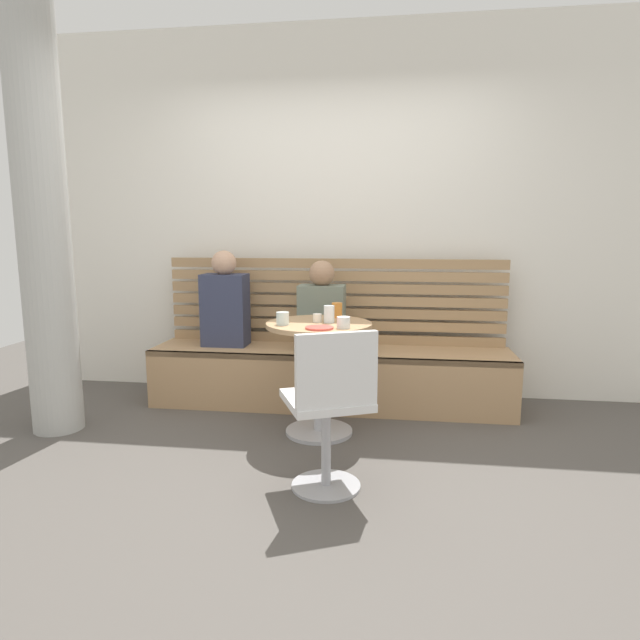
{
  "coord_description": "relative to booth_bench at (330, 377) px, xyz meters",
  "views": [
    {
      "loc": [
        0.47,
        -2.73,
        1.31
      ],
      "look_at": [
        -0.0,
        0.66,
        0.75
      ],
      "focal_mm": 30.13,
      "sensor_mm": 36.0,
      "label": 1
    }
  ],
  "objects": [
    {
      "name": "ground",
      "position": [
        0.0,
        -1.2,
        -0.22
      ],
      "size": [
        8.0,
        8.0,
        0.0
      ],
      "primitive_type": "plane",
      "color": "#514C47"
    },
    {
      "name": "back_wall",
      "position": [
        0.0,
        0.44,
        1.23
      ],
      "size": [
        5.2,
        0.1,
        2.9
      ],
      "primitive_type": "cube",
      "color": "white",
      "rests_on": "ground"
    },
    {
      "name": "concrete_pillar",
      "position": [
        -1.75,
        -0.75,
        1.18
      ],
      "size": [
        0.32,
        0.32,
        2.8
      ],
      "primitive_type": "cylinder",
      "color": "#B2B2AD",
      "rests_on": "ground"
    },
    {
      "name": "booth_bench",
      "position": [
        0.0,
        0.0,
        0.0
      ],
      "size": [
        2.7,
        0.52,
        0.44
      ],
      "color": "tan",
      "rests_on": "ground"
    },
    {
      "name": "booth_backrest",
      "position": [
        0.0,
        0.24,
        0.56
      ],
      "size": [
        2.65,
        0.04,
        0.67
      ],
      "color": "#A68157",
      "rests_on": "booth_bench"
    },
    {
      "name": "cafe_table",
      "position": [
        -0.0,
        -0.58,
        0.3
      ],
      "size": [
        0.68,
        0.68,
        0.74
      ],
      "color": "#ADADB2",
      "rests_on": "ground"
    },
    {
      "name": "white_chair",
      "position": [
        0.17,
        -1.39,
        0.24
      ],
      "size": [
        0.53,
        0.53,
        0.85
      ],
      "color": "#ADADB2",
      "rests_on": "ground"
    },
    {
      "name": "person_adult",
      "position": [
        -0.82,
        0.04,
        0.55
      ],
      "size": [
        0.34,
        0.22,
        0.74
      ],
      "color": "#333851",
      "rests_on": "booth_bench"
    },
    {
      "name": "person_child_left",
      "position": [
        -0.06,
        -0.02,
        0.51
      ],
      "size": [
        0.34,
        0.22,
        0.67
      ],
      "color": "slate",
      "rests_on": "booth_bench"
    },
    {
      "name": "cup_espresso_small",
      "position": [
        -0.01,
        -0.57,
        0.55
      ],
      "size": [
        0.06,
        0.06,
        0.05
      ],
      "primitive_type": "cylinder",
      "color": "silver",
      "rests_on": "cafe_table"
    },
    {
      "name": "cup_water_clear",
      "position": [
        0.06,
        -0.57,
        0.57
      ],
      "size": [
        0.07,
        0.07,
        0.11
      ],
      "primitive_type": "cylinder",
      "color": "white",
      "rests_on": "cafe_table"
    },
    {
      "name": "cup_glass_short",
      "position": [
        -0.21,
        -0.69,
        0.56
      ],
      "size": [
        0.08,
        0.08,
        0.08
      ],
      "primitive_type": "cylinder",
      "color": "silver",
      "rests_on": "cafe_table"
    },
    {
      "name": "cup_tumbler_orange",
      "position": [
        0.09,
        -0.35,
        0.57
      ],
      "size": [
        0.07,
        0.07,
        0.1
      ],
      "primitive_type": "cylinder",
      "color": "orange",
      "rests_on": "cafe_table"
    },
    {
      "name": "cup_ceramic_white",
      "position": [
        0.17,
        -0.76,
        0.55
      ],
      "size": [
        0.08,
        0.08,
        0.07
      ],
      "primitive_type": "cylinder",
      "color": "white",
      "rests_on": "cafe_table"
    },
    {
      "name": "plate_small",
      "position": [
        0.03,
        -0.8,
        0.52
      ],
      "size": [
        0.17,
        0.17,
        0.01
      ],
      "primitive_type": "cylinder",
      "color": "#DB4C42",
      "rests_on": "cafe_table"
    }
  ]
}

